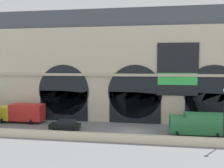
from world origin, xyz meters
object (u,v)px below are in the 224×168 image
at_px(street_lamp_quayside, 224,109).
at_px(box_truck_west, 22,112).
at_px(car_midwest, 65,125).
at_px(box_truck_mideast, 199,124).

bearing_deg(street_lamp_quayside, box_truck_west, 167.65).
relative_size(car_midwest, street_lamp_quayside, 0.64).
bearing_deg(car_midwest, street_lamp_quayside, -8.37).
height_order(car_midwest, street_lamp_quayside, street_lamp_quayside).
distance_m(box_truck_west, car_midwest, 9.47).
xyz_separation_m(box_truck_west, car_midwest, (8.78, -3.44, -0.90)).
distance_m(car_midwest, box_truck_mideast, 18.93).
xyz_separation_m(box_truck_west, box_truck_mideast, (27.69, -3.40, 0.00)).
bearing_deg(box_truck_mideast, car_midwest, -179.89).
distance_m(box_truck_west, street_lamp_quayside, 30.73).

